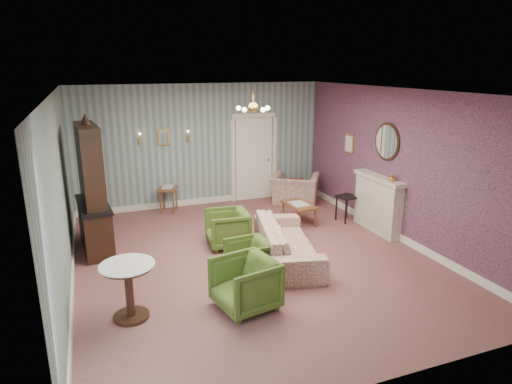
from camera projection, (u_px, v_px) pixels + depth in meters
name	position (u px, v px, depth m)	size (l,w,h in m)	color
floor	(253.00, 258.00, 7.93)	(7.00, 7.00, 0.00)	brown
ceiling	(253.00, 92.00, 7.13)	(7.00, 7.00, 0.00)	white
wall_back	(202.00, 145.00, 10.67)	(6.00, 6.00, 0.00)	slate
wall_front	(378.00, 262.00, 4.38)	(6.00, 6.00, 0.00)	slate
wall_left	(61.00, 197.00, 6.50)	(7.00, 7.00, 0.00)	slate
wall_right	(400.00, 166.00, 8.55)	(7.00, 7.00, 0.00)	slate
wall_right_floral	(399.00, 166.00, 8.54)	(7.00, 7.00, 0.00)	#A3515D
door	(254.00, 157.00, 11.18)	(1.12, 0.12, 2.16)	white
olive_chair_a	(245.00, 282.00, 6.21)	(0.79, 0.74, 0.81)	#415D20
olive_chair_b	(248.00, 257.00, 7.20)	(0.64, 0.60, 0.66)	#415D20
olive_chair_c	(227.00, 227.00, 8.38)	(0.74, 0.69, 0.76)	#415D20
sofa_chintz	(287.00, 235.00, 7.80)	(2.25, 0.66, 0.88)	brown
wingback_chair	(295.00, 184.00, 10.96)	(1.10, 0.72, 0.96)	brown
dresser	(91.00, 185.00, 8.00)	(0.51, 1.47, 2.46)	black
fireplace	(378.00, 204.00, 9.10)	(0.30, 1.40, 1.16)	beige
mantel_vase	(392.00, 177.00, 8.55)	(0.15, 0.15, 0.15)	gold
oval_mirror	(387.00, 142.00, 8.78)	(0.04, 0.76, 0.84)	white
framed_print	(349.00, 143.00, 10.07)	(0.04, 0.34, 0.42)	gold
coffee_table	(299.00, 213.00, 9.64)	(0.48, 0.86, 0.44)	brown
side_table_black	(346.00, 209.00, 9.74)	(0.38, 0.38, 0.57)	black
pedestal_table	(129.00, 291.00, 5.96)	(0.73, 0.73, 0.80)	black
nesting_table	(168.00, 199.00, 10.35)	(0.38, 0.48, 0.63)	brown
gilt_mirror_back	(164.00, 137.00, 10.26)	(0.28, 0.06, 0.36)	gold
sconce_left	(140.00, 139.00, 10.05)	(0.16, 0.12, 0.30)	gold
sconce_right	(188.00, 136.00, 10.43)	(0.16, 0.12, 0.30)	gold
chandelier	(253.00, 109.00, 7.20)	(0.56, 0.56, 0.36)	gold
burgundy_cushion	(296.00, 186.00, 10.81)	(0.38, 0.10, 0.38)	#5D1F17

